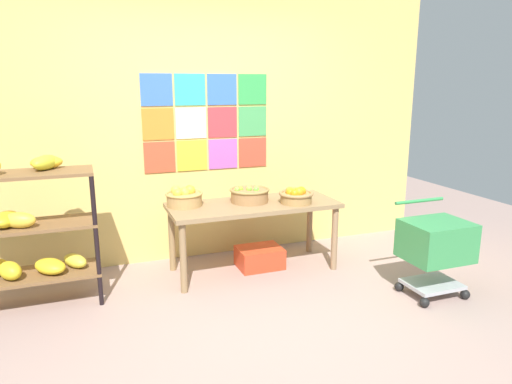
{
  "coord_description": "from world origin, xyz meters",
  "views": [
    {
      "loc": [
        -1.16,
        -2.79,
        1.75
      ],
      "look_at": [
        0.21,
        0.87,
        0.84
      ],
      "focal_mm": 32.44,
      "sensor_mm": 36.0,
      "label": 1
    }
  ],
  "objects_px": {
    "fruit_basket_back_right": "(296,196)",
    "fruit_basket_back_left": "(184,197)",
    "produce_crate_under_table": "(260,257)",
    "banana_shelf_unit": "(22,223)",
    "shopping_cart": "(436,244)",
    "fruit_basket_left": "(250,195)",
    "display_table": "(253,212)"
  },
  "relations": [
    {
      "from": "fruit_basket_back_right",
      "to": "shopping_cart",
      "type": "relative_size",
      "value": 0.41
    },
    {
      "from": "banana_shelf_unit",
      "to": "shopping_cart",
      "type": "bearing_deg",
      "value": -17.16
    },
    {
      "from": "fruit_basket_back_left",
      "to": "fruit_basket_back_right",
      "type": "bearing_deg",
      "value": -15.02
    },
    {
      "from": "shopping_cart",
      "to": "produce_crate_under_table",
      "type": "bearing_deg",
      "value": 127.35
    },
    {
      "from": "fruit_basket_back_right",
      "to": "produce_crate_under_table",
      "type": "height_order",
      "value": "fruit_basket_back_right"
    },
    {
      "from": "produce_crate_under_table",
      "to": "shopping_cart",
      "type": "relative_size",
      "value": 0.54
    },
    {
      "from": "fruit_basket_left",
      "to": "fruit_basket_back_left",
      "type": "xyz_separation_m",
      "value": [
        -0.61,
        0.07,
        0.01
      ]
    },
    {
      "from": "fruit_basket_back_right",
      "to": "fruit_basket_back_left",
      "type": "relative_size",
      "value": 0.95
    },
    {
      "from": "fruit_basket_back_left",
      "to": "produce_crate_under_table",
      "type": "distance_m",
      "value": 0.96
    },
    {
      "from": "banana_shelf_unit",
      "to": "shopping_cart",
      "type": "distance_m",
      "value": 3.33
    },
    {
      "from": "display_table",
      "to": "fruit_basket_left",
      "type": "height_order",
      "value": "fruit_basket_left"
    },
    {
      "from": "banana_shelf_unit",
      "to": "fruit_basket_back_left",
      "type": "xyz_separation_m",
      "value": [
        1.32,
        0.21,
        0.05
      ]
    },
    {
      "from": "banana_shelf_unit",
      "to": "produce_crate_under_table",
      "type": "xyz_separation_m",
      "value": [
        2.03,
        0.11,
        -0.6
      ]
    },
    {
      "from": "banana_shelf_unit",
      "to": "display_table",
      "type": "height_order",
      "value": "banana_shelf_unit"
    },
    {
      "from": "display_table",
      "to": "shopping_cart",
      "type": "xyz_separation_m",
      "value": [
        1.23,
        -1.05,
        -0.13
      ]
    },
    {
      "from": "banana_shelf_unit",
      "to": "shopping_cart",
      "type": "xyz_separation_m",
      "value": [
        3.18,
        -0.98,
        -0.24
      ]
    },
    {
      "from": "banana_shelf_unit",
      "to": "shopping_cart",
      "type": "relative_size",
      "value": 1.58
    },
    {
      "from": "banana_shelf_unit",
      "to": "fruit_basket_left",
      "type": "xyz_separation_m",
      "value": [
        1.93,
        0.13,
        0.04
      ]
    },
    {
      "from": "display_table",
      "to": "fruit_basket_back_right",
      "type": "xyz_separation_m",
      "value": [
        0.38,
        -0.13,
        0.15
      ]
    },
    {
      "from": "fruit_basket_left",
      "to": "banana_shelf_unit",
      "type": "bearing_deg",
      "value": -176.08
    },
    {
      "from": "banana_shelf_unit",
      "to": "fruit_basket_back_left",
      "type": "distance_m",
      "value": 1.34
    },
    {
      "from": "fruit_basket_back_left",
      "to": "produce_crate_under_table",
      "type": "relative_size",
      "value": 0.8
    },
    {
      "from": "display_table",
      "to": "fruit_basket_left",
      "type": "relative_size",
      "value": 4.21
    },
    {
      "from": "banana_shelf_unit",
      "to": "fruit_basket_back_right",
      "type": "relative_size",
      "value": 3.83
    },
    {
      "from": "fruit_basket_left",
      "to": "shopping_cart",
      "type": "relative_size",
      "value": 0.48
    },
    {
      "from": "fruit_basket_left",
      "to": "produce_crate_under_table",
      "type": "bearing_deg",
      "value": -13.83
    },
    {
      "from": "shopping_cart",
      "to": "fruit_basket_back_left",
      "type": "bearing_deg",
      "value": 138.18
    },
    {
      "from": "fruit_basket_left",
      "to": "shopping_cart",
      "type": "bearing_deg",
      "value": -41.83
    },
    {
      "from": "banana_shelf_unit",
      "to": "fruit_basket_back_right",
      "type": "bearing_deg",
      "value": -1.53
    },
    {
      "from": "fruit_basket_left",
      "to": "fruit_basket_back_right",
      "type": "height_order",
      "value": "fruit_basket_back_right"
    },
    {
      "from": "shopping_cart",
      "to": "fruit_basket_back_right",
      "type": "bearing_deg",
      "value": 123.66
    },
    {
      "from": "fruit_basket_back_right",
      "to": "fruit_basket_back_left",
      "type": "bearing_deg",
      "value": 164.98
    }
  ]
}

